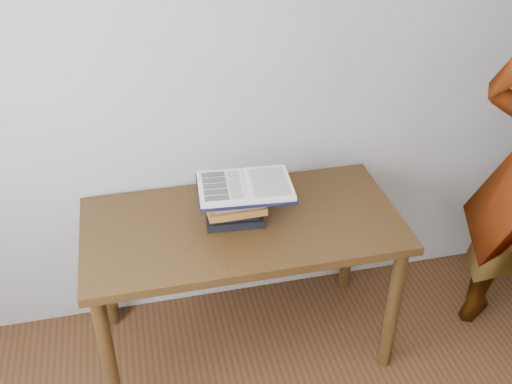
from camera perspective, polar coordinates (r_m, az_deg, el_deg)
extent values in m
cube|color=#B9B5AF|center=(2.61, -3.73, 12.06)|extent=(3.50, 0.04, 2.60)
cube|color=#493012|center=(2.58, -1.30, -3.17)|extent=(1.36, 0.68, 0.04)
cylinder|color=#493012|center=(2.59, -13.89, -15.08)|extent=(0.06, 0.06, 0.69)
cylinder|color=#493012|center=(2.78, 12.90, -10.80)|extent=(0.06, 0.06, 0.69)
cylinder|color=#493012|center=(3.00, -14.13, -7.15)|extent=(0.06, 0.06, 0.69)
cylinder|color=#493012|center=(3.16, 8.82, -3.98)|extent=(0.06, 0.06, 0.69)
cube|color=black|center=(2.57, -2.12, -2.31)|extent=(0.25, 0.19, 0.04)
cube|color=black|center=(2.55, -2.03, -1.63)|extent=(0.21, 0.16, 0.03)
cube|color=#A05A24|center=(2.52, -2.05, -1.19)|extent=(0.25, 0.18, 0.03)
cube|color=#9F8852|center=(2.51, -1.87, -0.53)|extent=(0.22, 0.16, 0.03)
cube|color=#9F8852|center=(2.49, -2.16, -0.02)|extent=(0.23, 0.20, 0.03)
cube|color=black|center=(2.48, -1.05, 0.33)|extent=(0.41, 0.30, 0.01)
cube|color=silver|center=(2.46, -3.32, 0.42)|extent=(0.21, 0.27, 0.02)
cube|color=silver|center=(2.49, 1.20, 0.79)|extent=(0.21, 0.27, 0.02)
cylinder|color=silver|center=(2.47, -1.05, 0.57)|extent=(0.03, 0.26, 0.01)
cube|color=black|center=(2.53, -4.12, 1.67)|extent=(0.10, 0.04, 0.00)
cube|color=black|center=(2.50, -4.04, 1.13)|extent=(0.10, 0.04, 0.00)
cube|color=black|center=(2.46, -3.94, 0.58)|extent=(0.10, 0.04, 0.00)
cube|color=black|center=(2.42, -3.85, 0.01)|extent=(0.10, 0.04, 0.00)
cube|color=black|center=(2.38, -3.75, -0.58)|extent=(0.10, 0.04, 0.00)
cube|color=beige|center=(2.46, -2.03, 0.72)|extent=(0.07, 0.22, 0.00)
cube|color=beige|center=(2.48, 1.28, 0.99)|extent=(0.17, 0.23, 0.00)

